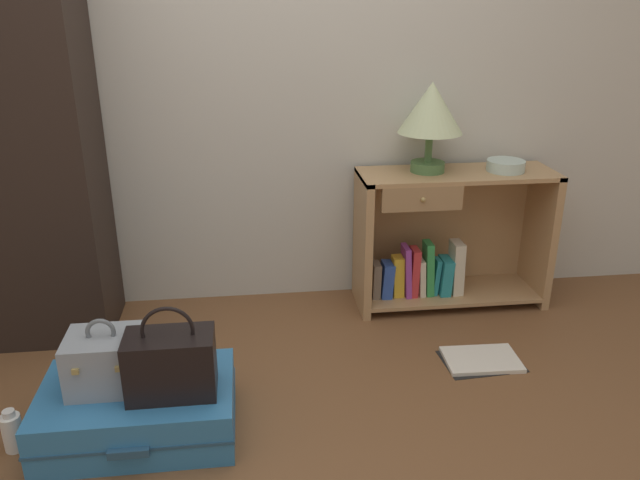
% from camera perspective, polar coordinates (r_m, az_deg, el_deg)
% --- Properties ---
extents(back_wall, '(6.40, 0.10, 2.60)m').
position_cam_1_polar(back_wall, '(3.20, -5.38, 16.88)').
color(back_wall, beige).
rests_on(back_wall, ground_plane).
extents(bookshelf, '(0.99, 0.36, 0.72)m').
position_cam_1_polar(bookshelf, '(3.35, 11.25, -0.07)').
color(bookshelf, tan).
rests_on(bookshelf, ground_plane).
extents(table_lamp, '(0.32, 0.32, 0.44)m').
position_cam_1_polar(table_lamp, '(3.14, 10.07, 11.47)').
color(table_lamp, '#4C7542').
rests_on(table_lamp, bookshelf).
extents(bowl, '(0.19, 0.19, 0.06)m').
position_cam_1_polar(bowl, '(3.30, 16.54, 6.51)').
color(bowl, silver).
rests_on(bowl, bookshelf).
extents(suitcase_large, '(0.72, 0.49, 0.20)m').
position_cam_1_polar(suitcase_large, '(2.52, -16.17, -14.61)').
color(suitcase_large, teal).
rests_on(suitcase_large, ground_plane).
extents(train_case, '(0.26, 0.23, 0.28)m').
position_cam_1_polar(train_case, '(2.45, -19.00, -10.35)').
color(train_case, '#8E99A3').
rests_on(train_case, suitcase_large).
extents(handbag, '(0.32, 0.18, 0.35)m').
position_cam_1_polar(handbag, '(2.34, -13.43, -10.85)').
color(handbag, black).
rests_on(handbag, suitcase_large).
extents(bottle, '(0.07, 0.07, 0.17)m').
position_cam_1_polar(bottle, '(2.62, -26.20, -15.37)').
color(bottle, white).
rests_on(bottle, ground_plane).
extents(open_book_on_floor, '(0.36, 0.26, 0.02)m').
position_cam_1_polar(open_book_on_floor, '(2.98, 14.48, -10.52)').
color(open_book_on_floor, white).
rests_on(open_book_on_floor, ground_plane).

